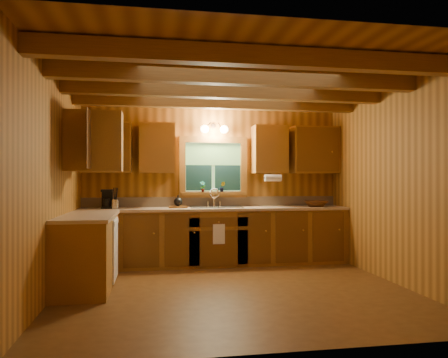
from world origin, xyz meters
TOP-DOWN VIEW (x-y plane):
  - room at (0.00, 0.00)m, footprint 4.20×4.20m
  - ceiling_beams at (0.00, 0.00)m, footprint 4.20×2.54m
  - base_cabinets at (-0.49, 1.28)m, footprint 4.20×2.22m
  - countertop at (-0.48, 1.29)m, footprint 4.20×2.24m
  - backsplash at (0.00, 1.89)m, footprint 4.20×0.02m
  - dishwasher_panel at (-1.47, 0.68)m, footprint 0.02×0.60m
  - upper_cabinets at (-0.56, 1.42)m, footprint 4.19×1.77m
  - window at (0.00, 1.87)m, footprint 1.12×0.08m
  - window_sill at (0.00, 1.82)m, footprint 1.06×0.14m
  - wall_sconce at (0.00, 1.75)m, footprint 0.45×0.21m
  - paper_towel_roll at (0.92, 1.53)m, footprint 0.27×0.11m
  - dish_towel at (0.00, 1.26)m, footprint 0.18×0.01m
  - sink at (0.00, 1.60)m, footprint 0.82×0.48m
  - coffee_maker at (-1.68, 1.67)m, footprint 0.16×0.21m
  - utensil_crock at (-1.55, 1.58)m, footprint 0.11×0.11m
  - cutting_board at (-0.59, 1.63)m, footprint 0.29×0.21m
  - teakettle at (-0.59, 1.63)m, footprint 0.13×0.13m
  - wicker_basket at (1.65, 1.53)m, footprint 0.50×0.50m
  - potted_plant_left at (-0.19, 1.78)m, footprint 0.10×0.07m
  - potted_plant_right at (0.14, 1.80)m, footprint 0.10×0.09m

SIDE VIEW (x-z plane):
  - base_cabinets at x=-0.49m, z-range 0.00..0.86m
  - dishwasher_panel at x=-1.47m, z-range 0.03..0.83m
  - dish_towel at x=0.00m, z-range 0.37..0.67m
  - sink at x=0.00m, z-range 0.64..1.07m
  - countertop at x=-0.48m, z-range 0.86..0.90m
  - cutting_board at x=-0.59m, z-range 0.90..0.93m
  - wicker_basket at x=1.65m, z-range 0.90..1.00m
  - utensil_crock at x=-1.55m, z-range 0.82..1.14m
  - backsplash at x=0.00m, z-range 0.90..1.06m
  - teakettle at x=-0.59m, z-range 0.91..1.08m
  - coffee_maker at x=-1.68m, z-range 0.90..1.19m
  - window_sill at x=0.00m, z-range 1.10..1.14m
  - potted_plant_right at x=0.14m, z-range 1.14..1.31m
  - potted_plant_left at x=-0.19m, z-range 1.14..1.32m
  - room at x=0.00m, z-range -0.80..3.40m
  - paper_towel_roll at x=0.92m, z-range 1.31..1.42m
  - window at x=0.00m, z-range 1.03..2.03m
  - upper_cabinets at x=-0.56m, z-range 1.45..2.23m
  - wall_sconce at x=0.00m, z-range 2.08..2.25m
  - ceiling_beams at x=0.00m, z-range 2.40..2.58m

